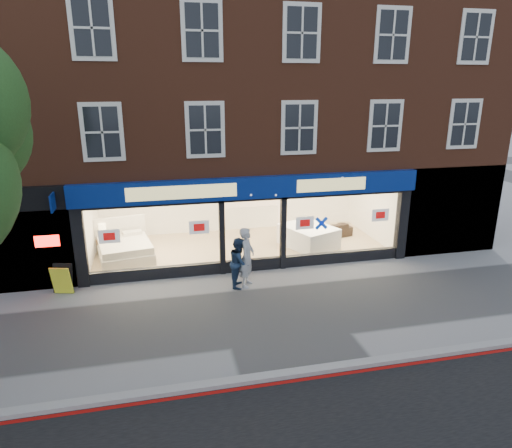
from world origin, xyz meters
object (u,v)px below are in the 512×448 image
object	(u,v)px
a_board	(62,279)
pedestrian_blue	(239,262)
pedestrian_grey	(247,257)
mattress_stack	(308,236)
display_bed	(125,248)
sofa	(328,230)

from	to	relation	value
a_board	pedestrian_blue	distance (m)	5.41
pedestrian_grey	pedestrian_blue	size ratio (longest dim) A/B	1.20
mattress_stack	a_board	size ratio (longest dim) A/B	2.63
display_bed	a_board	world-z (taller)	display_bed
mattress_stack	pedestrian_blue	size ratio (longest dim) A/B	1.52
pedestrian_grey	sofa	bearing A→B (deg)	-21.90
display_bed	pedestrian_blue	world-z (taller)	pedestrian_blue
mattress_stack	pedestrian_blue	bearing A→B (deg)	-139.38
mattress_stack	pedestrian_blue	world-z (taller)	pedestrian_blue
mattress_stack	sofa	distance (m)	1.40
display_bed	mattress_stack	bearing A→B (deg)	-12.95
pedestrian_grey	pedestrian_blue	xyz separation A→B (m)	(-0.24, 0.02, -0.16)
a_board	pedestrian_blue	world-z (taller)	pedestrian_blue
pedestrian_blue	a_board	bearing A→B (deg)	97.72
pedestrian_grey	mattress_stack	bearing A→B (deg)	-20.00
pedestrian_grey	pedestrian_blue	distance (m)	0.29
a_board	sofa	bearing A→B (deg)	31.41
display_bed	pedestrian_grey	bearing A→B (deg)	-49.18
mattress_stack	display_bed	bearing A→B (deg)	177.35
mattress_stack	sofa	xyz separation A→B (m)	(1.14, 0.81, -0.11)
sofa	pedestrian_grey	size ratio (longest dim) A/B	1.02
mattress_stack	pedestrian_grey	world-z (taller)	pedestrian_grey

